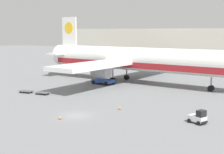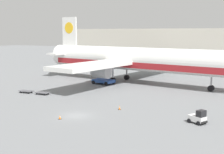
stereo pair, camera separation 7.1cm
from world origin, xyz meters
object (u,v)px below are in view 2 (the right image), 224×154
(baggage_dolly_lead, at_px, (26,91))
(baggage_dolly_second, at_px, (43,93))
(traffic_cone_near, at_px, (120,107))
(traffic_cone_far, at_px, (60,117))
(scissor_lift_loader, at_px, (103,76))
(airplane_main, at_px, (131,60))
(baggage_tug_mid, at_px, (198,117))

(baggage_dolly_lead, distance_m, baggage_dolly_second, 4.26)
(baggage_dolly_second, distance_m, traffic_cone_near, 19.99)
(traffic_cone_far, bearing_deg, baggage_dolly_lead, 143.56)
(baggage_dolly_second, bearing_deg, scissor_lift_loader, 70.97)
(airplane_main, distance_m, baggage_dolly_second, 25.33)
(scissor_lift_loader, distance_m, baggage_tug_mid, 36.59)
(scissor_lift_loader, relative_size, traffic_cone_near, 7.68)
(baggage_dolly_lead, distance_m, traffic_cone_near, 24.14)
(airplane_main, xyz_separation_m, baggage_dolly_second, (-10.29, -22.49, -5.45))
(airplane_main, height_order, scissor_lift_loader, airplane_main)
(traffic_cone_near, bearing_deg, traffic_cone_far, -121.24)
(airplane_main, relative_size, baggage_tug_mid, 20.55)
(scissor_lift_loader, bearing_deg, traffic_cone_near, -46.81)
(traffic_cone_near, bearing_deg, airplane_main, 108.83)
(traffic_cone_far, bearing_deg, baggage_tug_mid, 19.51)
(scissor_lift_loader, xyz_separation_m, traffic_cone_far, (8.79, -30.70, -1.81))
(traffic_cone_near, distance_m, traffic_cone_far, 10.64)
(baggage_tug_mid, xyz_separation_m, baggage_dolly_second, (-32.71, 6.92, -0.49))
(baggage_dolly_lead, height_order, traffic_cone_near, traffic_cone_near)
(traffic_cone_far, bearing_deg, airplane_main, 95.82)
(baggage_tug_mid, height_order, traffic_cone_near, baggage_tug_mid)
(traffic_cone_far, bearing_deg, traffic_cone_near, 58.76)
(airplane_main, xyz_separation_m, traffic_cone_near, (9.19, -26.96, -5.48))
(baggage_dolly_lead, bearing_deg, baggage_dolly_second, -0.73)
(airplane_main, distance_m, scissor_lift_loader, 8.29)
(airplane_main, xyz_separation_m, traffic_cone_far, (3.68, -36.06, -5.54))
(baggage_tug_mid, xyz_separation_m, traffic_cone_far, (-18.74, -6.64, -0.58))
(airplane_main, distance_m, traffic_cone_far, 36.66)
(baggage_tug_mid, height_order, baggage_dolly_lead, baggage_tug_mid)
(airplane_main, relative_size, baggage_dolly_lead, 15.48)
(baggage_dolly_second, bearing_deg, baggage_tug_mid, -14.18)
(baggage_dolly_lead, relative_size, traffic_cone_near, 5.09)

